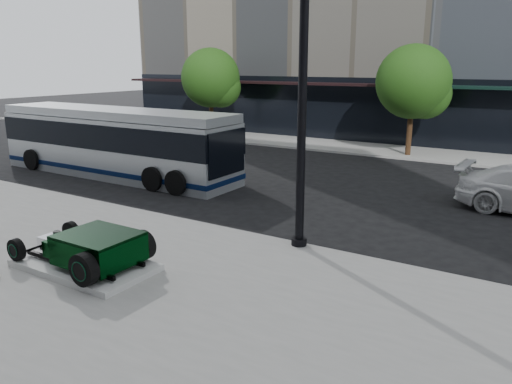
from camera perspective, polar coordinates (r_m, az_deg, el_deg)
The scene contains 7 objects.
ground at distance 16.43m, azimuth 1.21°, elevation -2.65°, with size 120.00×120.00×0.00m, color black.
sidewalk_far at distance 29.04m, azimuth 15.55°, elevation 4.50°, with size 70.00×4.00×0.12m, color gray.
street_trees at distance 27.46m, azimuth 17.84°, elevation 11.59°, with size 29.80×3.80×5.70m.
display_plinth at distance 12.66m, azimuth -18.95°, elevation -7.89°, with size 3.40×1.80×0.15m, color silver.
hot_rod at distance 12.23m, azimuth -18.14°, elevation -6.08°, with size 3.22×2.00×0.81m.
lamppost at distance 12.71m, azimuth 5.28°, elevation 8.78°, with size 0.41×0.41×7.51m.
transit_bus at distance 22.91m, azimuth -15.79°, elevation 5.54°, with size 12.12×2.88×2.92m.
Camera 1 is at (8.02, -13.49, 4.85)m, focal length 35.00 mm.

